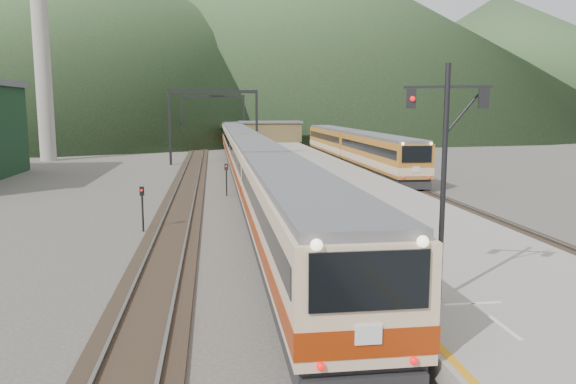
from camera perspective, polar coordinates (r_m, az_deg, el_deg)
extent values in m
cube|color=black|center=(46.80, -3.92, 1.10)|extent=(2.60, 200.00, 0.12)
cube|color=slate|center=(46.74, -4.81, 1.21)|extent=(0.10, 200.00, 0.14)
cube|color=slate|center=(46.83, -3.05, 1.24)|extent=(0.10, 200.00, 0.14)
cube|color=black|center=(46.75, -10.05, 0.98)|extent=(2.60, 200.00, 0.12)
cube|color=slate|center=(46.77, -10.94, 1.09)|extent=(0.10, 200.00, 0.14)
cube|color=slate|center=(46.71, -9.17, 1.12)|extent=(0.10, 200.00, 0.14)
cube|color=black|center=(48.89, 9.65, 1.32)|extent=(2.60, 200.00, 0.12)
cube|color=slate|center=(48.67, 8.85, 1.43)|extent=(0.10, 200.00, 0.14)
cube|color=slate|center=(49.10, 10.46, 1.45)|extent=(0.10, 200.00, 0.14)
cube|color=gray|center=(45.48, 3.30, 1.45)|extent=(8.00, 100.00, 1.00)
cube|color=black|center=(61.51, -11.92, 6.42)|extent=(0.25, 0.25, 8.00)
cube|color=black|center=(61.52, -3.20, 6.59)|extent=(0.25, 0.25, 8.00)
cube|color=black|center=(61.32, -7.63, 10.07)|extent=(9.30, 0.22, 0.35)
cube|color=black|center=(86.45, -10.71, 7.04)|extent=(0.25, 0.25, 8.00)
cube|color=black|center=(86.46, -4.49, 7.16)|extent=(0.25, 0.25, 8.00)
cube|color=black|center=(86.32, -7.65, 9.63)|extent=(9.30, 0.22, 0.35)
cylinder|color=#9E998E|center=(71.45, -23.87, 15.01)|extent=(1.80, 1.80, 30.00)
cube|color=brown|center=(84.82, -1.83, 6.07)|extent=(9.00, 4.00, 2.80)
cube|color=slate|center=(84.76, -1.83, 7.12)|extent=(9.40, 4.40, 0.30)
cone|color=#254121|center=(201.18, -18.83, 14.98)|extent=(180.00, 180.00, 60.00)
cone|color=#254121|center=(240.64, 0.33, 16.10)|extent=(220.00, 220.00, 75.00)
cone|color=#254121|center=(244.75, 20.40, 12.51)|extent=(160.00, 160.00, 50.00)
cube|color=beige|center=(20.73, 0.75, -2.90)|extent=(2.94, 19.78, 3.59)
cube|color=beige|center=(40.70, -3.41, 2.77)|extent=(2.94, 19.78, 3.59)
cube|color=beige|center=(60.87, -4.83, 4.69)|extent=(2.94, 19.78, 3.59)
cube|color=beige|center=(81.09, -5.54, 5.65)|extent=(2.94, 19.78, 3.59)
cube|color=beige|center=(101.34, -5.97, 6.23)|extent=(2.94, 19.78, 3.59)
cube|color=#AA6A21|center=(49.94, 9.26, 3.58)|extent=(2.70, 18.17, 3.30)
cube|color=#AA6A21|center=(67.97, 4.70, 4.98)|extent=(2.70, 18.17, 3.30)
cylinder|color=black|center=(15.31, 15.50, 0.70)|extent=(0.14, 0.14, 6.28)
cube|color=black|center=(15.18, 15.89, 10.24)|extent=(2.10, 0.80, 0.07)
cube|color=black|center=(15.14, 12.40, 9.23)|extent=(0.30, 0.25, 0.50)
cube|color=black|center=(15.26, 19.26, 8.95)|extent=(0.30, 0.25, 0.50)
cylinder|color=black|center=(39.40, -6.27, 1.03)|extent=(0.10, 0.10, 2.00)
cube|color=black|center=(39.27, -6.29, 2.55)|extent=(0.27, 0.23, 0.45)
cylinder|color=black|center=(28.85, -14.55, -1.97)|extent=(0.10, 0.10, 2.00)
cube|color=black|center=(28.69, -14.63, 0.09)|extent=(0.25, 0.20, 0.45)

